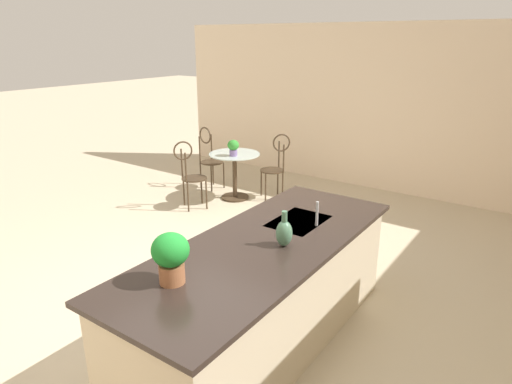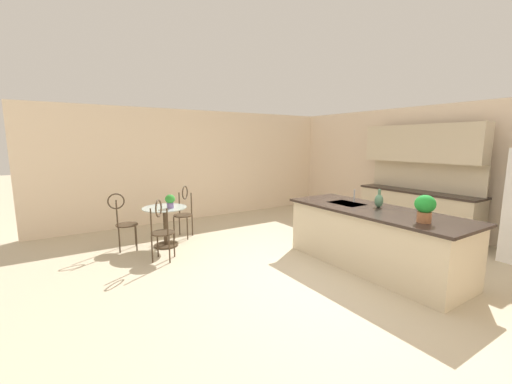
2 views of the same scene
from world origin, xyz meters
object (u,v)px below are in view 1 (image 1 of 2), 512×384
Objects in this scene: chair_toward_desk at (190,172)px; potted_plant_on_table at (233,147)px; chair_by_island at (276,163)px; vase_on_counter at (284,233)px; chair_near_window at (209,155)px; potted_plant_counter_far at (171,255)px; bistro_table at (235,172)px.

potted_plant_on_table is at bearing 149.86° from chair_toward_desk.
chair_by_island is 3.73m from vase_on_counter.
chair_near_window is 2.95× the size of potted_plant_counter_far.
chair_toward_desk is at bearing -124.60° from vase_on_counter.
chair_by_island is 4.19× the size of potted_plant_on_table.
vase_on_counter is (2.88, 3.25, 0.46)m from chair_near_window.
chair_toward_desk is 2.95× the size of potted_plant_counter_far.
potted_plant_counter_far reaches higher than chair_near_window.
chair_by_island reaches higher than potted_plant_on_table.
potted_plant_counter_far is at bearing 32.12° from bistro_table.
chair_near_window is at bearing -105.99° from bistro_table.
chair_by_island is 2.95× the size of potted_plant_counter_far.
chair_by_island is 3.62× the size of vase_on_counter.
chair_by_island is 1.37m from chair_toward_desk.
chair_toward_desk is 4.19× the size of potted_plant_on_table.
vase_on_counter is at bearing 160.82° from potted_plant_counter_far.
potted_plant_counter_far is at bearing 23.56° from chair_by_island.
chair_by_island and chair_toward_desk have the same top height.
potted_plant_counter_far reaches higher than bistro_table.
potted_plant_counter_far is (3.46, 2.17, 0.24)m from potted_plant_on_table.
chair_by_island is at bearing 139.94° from potted_plant_on_table.
potted_plant_on_table is at bearing -147.86° from potted_plant_counter_far.
vase_on_counter reaches higher than chair_by_island.
potted_plant_on_table is (-0.60, 0.35, 0.31)m from chair_toward_desk.
potted_plant_counter_far is at bearing 32.14° from potted_plant_on_table.
vase_on_counter is (2.68, 2.56, 0.58)m from bistro_table.
vase_on_counter reaches higher than chair_toward_desk.
bistro_table is at bearing -51.85° from chair_by_island.
chair_near_window is at bearing -112.54° from potted_plant_on_table.
vase_on_counter is at bearing 44.17° from potted_plant_on_table.
chair_toward_desk reaches higher than bistro_table.
bistro_table is at bearing -148.47° from potted_plant_on_table.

